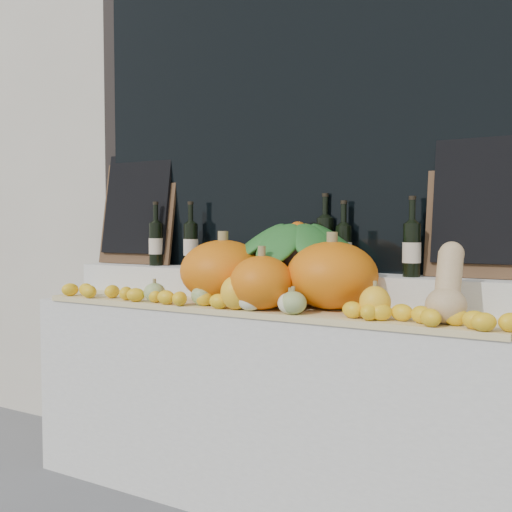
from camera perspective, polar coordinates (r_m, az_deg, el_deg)
storefront_facade at (r=3.37m, az=7.04°, el=20.18°), size 7.00×0.94×4.50m
display_sill at (r=2.69m, az=0.80°, el=-14.55°), size 2.30×0.55×0.88m
rear_tier at (r=2.71m, az=2.32°, el=-3.16°), size 2.30×0.25×0.16m
straw_bedding at (r=2.48m, az=-0.56°, el=-5.31°), size 2.10×0.32×0.02m
pumpkin_left at (r=2.61m, az=-3.30°, el=-1.50°), size 0.50×0.50×0.28m
pumpkin_right at (r=2.39m, az=7.60°, el=-1.94°), size 0.47×0.47×0.28m
pumpkin_center at (r=2.36m, az=0.58°, el=-2.68°), size 0.31×0.31×0.22m
butternut_squash at (r=2.15m, az=18.63°, el=-3.11°), size 0.14×0.21×0.29m
decorative_gourds at (r=2.32m, az=0.69°, el=-4.19°), size 1.13×0.17×0.16m
lemon_heap at (r=2.38m, az=-1.88°, el=-4.59°), size 2.20×0.16×0.06m
produce_bowl at (r=2.64m, az=4.21°, el=0.93°), size 0.70×0.70×0.24m
wine_bottle_far_left at (r=3.10m, az=-9.98°, el=1.26°), size 0.08×0.08×0.34m
wine_bottle_near_left at (r=2.96m, az=-6.54°, el=1.17°), size 0.08×0.08×0.34m
wine_bottle_tall at (r=2.67m, az=6.92°, el=1.21°), size 0.08×0.08×0.36m
wine_bottle_near_right at (r=2.61m, az=8.74°, el=0.78°), size 0.08×0.08×0.33m
wine_bottle_far_right at (r=2.46m, az=15.30°, el=0.69°), size 0.08×0.08×0.34m
chalkboard_left at (r=3.27m, az=-11.76°, el=4.87°), size 0.50×0.13×0.61m
chalkboard_right at (r=2.49m, az=22.38°, el=5.32°), size 0.50×0.13×0.61m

